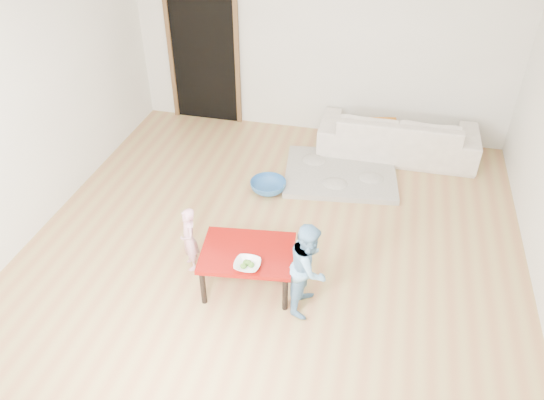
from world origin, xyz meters
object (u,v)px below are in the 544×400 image
at_px(sofa, 398,135).
at_px(red_table, 248,268).
at_px(basin, 268,186).
at_px(child_blue, 309,267).
at_px(child_pink, 189,239).
at_px(bowl, 247,265).

bearing_deg(sofa, red_table, 65.77).
bearing_deg(sofa, basin, 40.29).
distance_m(child_blue, basin, 1.87).
height_order(sofa, basin, sofa).
xyz_separation_m(child_blue, basin, (-0.77, 1.66, -0.38)).
relative_size(red_table, child_pink, 1.23).
xyz_separation_m(bowl, child_blue, (0.52, 0.09, 0.01)).
relative_size(child_blue, basin, 2.13).
bearing_deg(bowl, red_table, 105.62).
relative_size(sofa, bowl, 8.63).
distance_m(bowl, child_pink, 0.75).
height_order(bowl, child_pink, child_pink).
distance_m(red_table, child_pink, 0.64).
xyz_separation_m(sofa, child_blue, (-0.64, -2.87, 0.16)).
distance_m(bowl, child_blue, 0.53).
bearing_deg(red_table, sofa, 66.09).
relative_size(red_table, child_blue, 0.93).
relative_size(sofa, red_table, 2.37).
height_order(red_table, child_blue, child_blue).
height_order(sofa, red_table, sofa).
xyz_separation_m(sofa, basin, (-1.41, -1.21, -0.22)).
xyz_separation_m(child_pink, basin, (0.42, 1.42, -0.27)).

